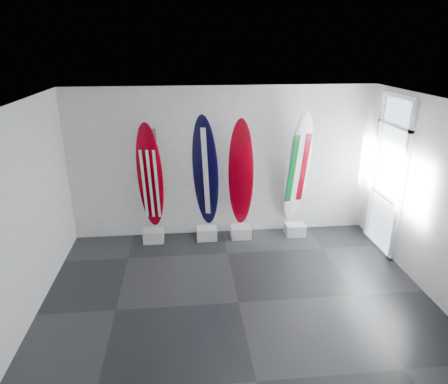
{
  "coord_description": "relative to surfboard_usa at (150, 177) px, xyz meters",
  "views": [
    {
      "loc": [
        -0.75,
        -5.14,
        3.76
      ],
      "look_at": [
        -0.08,
        1.4,
        1.3
      ],
      "focal_mm": 32.3,
      "sensor_mm": 36.0,
      "label": 1
    }
  ],
  "objects": [
    {
      "name": "wall_back",
      "position": [
        1.42,
        0.22,
        0.17
      ],
      "size": [
        6.0,
        0.0,
        6.0
      ],
      "primitive_type": "plane",
      "rotation": [
        1.57,
        0.0,
        0.0
      ],
      "color": "silver",
      "rests_on": "ground"
    },
    {
      "name": "display_block_swiss",
      "position": [
        1.76,
        -0.1,
        -1.21
      ],
      "size": [
        0.4,
        0.3,
        0.24
      ],
      "primitive_type": "cube",
      "color": "silver",
      "rests_on": "floor"
    },
    {
      "name": "wall_right",
      "position": [
        4.42,
        -2.28,
        0.17
      ],
      "size": [
        0.0,
        5.0,
        5.0
      ],
      "primitive_type": "plane",
      "rotation": [
        1.57,
        0.0,
        -1.57
      ],
      "color": "silver",
      "rests_on": "ground"
    },
    {
      "name": "balcony",
      "position": [
        5.72,
        -0.73,
        -0.83
      ],
      "size": [
        2.8,
        2.2,
        1.2
      ],
      "primitive_type": null,
      "color": "slate",
      "rests_on": "ground"
    },
    {
      "name": "glass_door",
      "position": [
        4.39,
        -0.73,
        0.1
      ],
      "size": [
        0.12,
        1.16,
        2.85
      ],
      "primitive_type": null,
      "color": "white",
      "rests_on": "floor"
    },
    {
      "name": "display_block_italy",
      "position": [
        2.89,
        -0.1,
        -1.21
      ],
      "size": [
        0.4,
        0.3,
        0.24
      ],
      "primitive_type": "cube",
      "color": "silver",
      "rests_on": "floor"
    },
    {
      "name": "surfboard_italy",
      "position": [
        2.89,
        0.0,
        0.08
      ],
      "size": [
        0.64,
        0.59,
        2.34
      ],
      "primitive_type": "ellipsoid",
      "rotation": [
        0.16,
        0.0,
        0.27
      ],
      "color": "white",
      "rests_on": "display_block_italy"
    },
    {
      "name": "surfboard_navy",
      "position": [
        1.06,
        0.0,
        0.06
      ],
      "size": [
        0.62,
        0.54,
        2.3
      ],
      "primitive_type": "ellipsoid",
      "rotation": [
        0.13,
        0.0,
        -0.38
      ],
      "color": "black",
      "rests_on": "display_block_navy"
    },
    {
      "name": "floor",
      "position": [
        1.42,
        -2.28,
        -1.33
      ],
      "size": [
        6.0,
        6.0,
        0.0
      ],
      "primitive_type": "plane",
      "color": "black",
      "rests_on": "ground"
    },
    {
      "name": "wall_outlet",
      "position": [
        -1.03,
        0.2,
        -0.98
      ],
      "size": [
        0.09,
        0.02,
        0.13
      ],
      "primitive_type": "cube",
      "color": "silver",
      "rests_on": "wall_back"
    },
    {
      "name": "display_block_usa",
      "position": [
        0.0,
        -0.1,
        -1.21
      ],
      "size": [
        0.4,
        0.3,
        0.24
      ],
      "primitive_type": "cube",
      "color": "silver",
      "rests_on": "floor"
    },
    {
      "name": "ceiling",
      "position": [
        1.42,
        -2.28,
        1.67
      ],
      "size": [
        6.0,
        6.0,
        0.0
      ],
      "primitive_type": "plane",
      "rotation": [
        3.14,
        0.0,
        0.0
      ],
      "color": "white",
      "rests_on": "wall_back"
    },
    {
      "name": "wall_front",
      "position": [
        1.42,
        -4.78,
        0.17
      ],
      "size": [
        6.0,
        0.0,
        6.0
      ],
      "primitive_type": "plane",
      "rotation": [
        -1.57,
        0.0,
        0.0
      ],
      "color": "silver",
      "rests_on": "ground"
    },
    {
      "name": "surfboard_usa",
      "position": [
        0.0,
        0.0,
        0.0
      ],
      "size": [
        0.55,
        0.46,
        2.19
      ],
      "primitive_type": "ellipsoid",
      "rotation": [
        0.14,
        0.0,
        -0.16
      ],
      "color": "#88000E",
      "rests_on": "display_block_usa"
    },
    {
      "name": "surfboard_swiss",
      "position": [
        1.76,
        0.0,
        0.01
      ],
      "size": [
        0.54,
        0.35,
        2.2
      ],
      "primitive_type": "ellipsoid",
      "rotation": [
        0.07,
        0.0,
        -0.24
      ],
      "color": "#88000E",
      "rests_on": "display_block_swiss"
    },
    {
      "name": "display_block_navy",
      "position": [
        1.06,
        -0.1,
        -1.21
      ],
      "size": [
        0.4,
        0.3,
        0.24
      ],
      "primitive_type": "cube",
      "color": "silver",
      "rests_on": "floor"
    },
    {
      "name": "wall_left",
      "position": [
        -1.58,
        -2.28,
        0.17
      ],
      "size": [
        0.0,
        5.0,
        5.0
      ],
      "primitive_type": "plane",
      "rotation": [
        1.57,
        0.0,
        1.57
      ],
      "color": "silver",
      "rests_on": "ground"
    }
  ]
}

